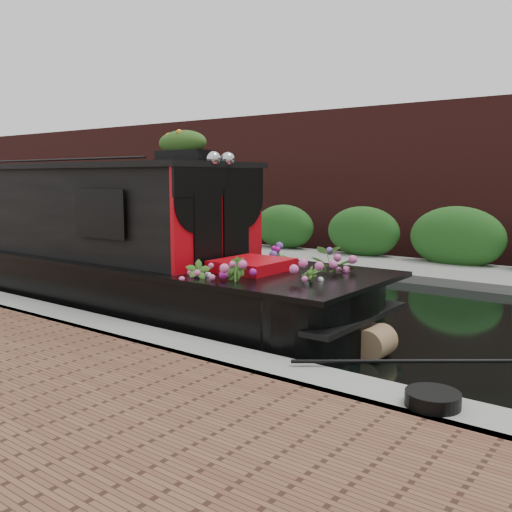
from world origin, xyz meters
The scene contains 8 objects.
ground centered at (0.00, 0.00, 0.00)m, with size 80.00×80.00×0.00m, color black.
near_bank_coping centered at (0.00, -3.30, 0.00)m, with size 40.00×0.60×0.50m, color gray.
far_bank_path centered at (0.00, 4.20, 0.00)m, with size 40.00×2.40×0.34m, color gray.
far_hedge centered at (0.00, 5.10, 0.00)m, with size 40.00×1.10×2.80m, color #21531B.
far_brick_wall centered at (0.00, 7.20, 0.00)m, with size 40.00×1.00×8.00m, color #491B19.
narrowboat centered at (-2.99, -1.77, 0.88)m, with size 12.69×2.33×2.99m.
rope_fender centered at (3.71, -1.77, 0.19)m, with size 0.37×0.37×0.43m, color olive.
coiled_mooring_rope centered at (4.96, -3.33, 0.31)m, with size 0.45×0.45×0.12m, color black.
Camera 1 is at (6.49, -7.69, 2.08)m, focal length 40.00 mm.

